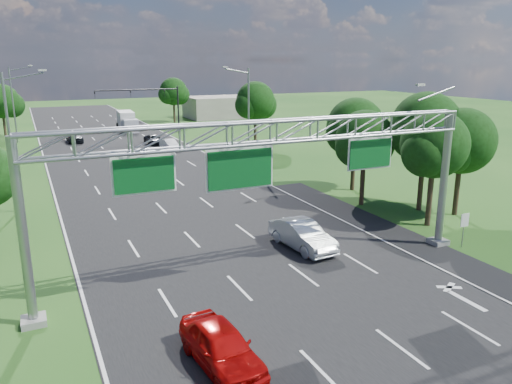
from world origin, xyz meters
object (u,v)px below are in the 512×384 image
regulatory_sign (464,223)px  silver_sedan (302,235)px  sign_gantry (275,144)px  traffic_signal (155,99)px  box_truck (127,121)px  red_coupe (221,346)px

regulatory_sign → silver_sedan: regulatory_sign is taller
sign_gantry → regulatory_sign: sign_gantry is taller
traffic_signal → regulatory_sign: bearing=-84.8°
regulatory_sign → traffic_signal: size_ratio=0.17×
box_truck → red_coupe: bearing=-94.4°
regulatory_sign → box_truck: bearing=97.6°
red_coupe → regulatory_sign: bearing=11.3°
traffic_signal → red_coupe: 60.51m
silver_sedan → regulatory_sign: bearing=-29.2°
sign_gantry → silver_sedan: size_ratio=4.73×
sign_gantry → red_coupe: (-5.20, -6.07, -6.11)m
sign_gantry → box_truck: bearing=86.1°
silver_sedan → box_truck: bearing=84.2°
regulatory_sign → traffic_signal: traffic_signal is taller
traffic_signal → silver_sedan: (-3.80, -50.13, -4.35)m
sign_gantry → silver_sedan: 7.51m
red_coupe → box_truck: (9.20, 65.20, 0.62)m
red_coupe → silver_sedan: silver_sedan is taller
traffic_signal → box_truck: bearing=117.2°
silver_sedan → red_coupe: bearing=-138.9°
red_coupe → box_truck: box_truck is taller
regulatory_sign → traffic_signal: (-4.92, 54.02, 3.66)m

